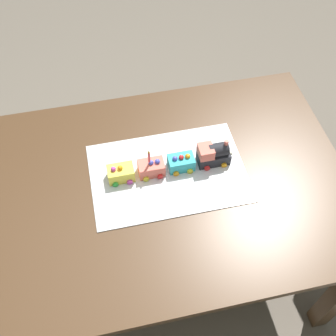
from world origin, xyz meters
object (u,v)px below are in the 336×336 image
dining_table (168,198)px  birthday_candle (149,156)px  cake_locomotive (214,154)px  cake_car_hopper_turquoise (181,162)px  cake_car_gondola_coral (151,168)px  cake_car_flatbed_lemon (121,173)px

dining_table → birthday_candle: bearing=-47.0°
dining_table → cake_locomotive: bearing=-162.0°
cake_locomotive → dining_table: bearing=18.0°
dining_table → cake_car_hopper_turquoise: bearing=-136.0°
cake_car_hopper_turquoise → cake_car_gondola_coral: same height
cake_locomotive → cake_car_hopper_turquoise: size_ratio=1.40×
cake_car_hopper_turquoise → birthday_candle: (0.12, 0.00, 0.07)m
dining_table → cake_car_flatbed_lemon: (0.17, -0.06, 0.14)m
cake_car_hopper_turquoise → cake_locomotive: bearing=180.0°
dining_table → cake_car_gondola_coral: size_ratio=14.00×
cake_locomotive → cake_car_flatbed_lemon: size_ratio=1.40×
cake_car_flatbed_lemon → cake_car_gondola_coral: bearing=180.0°
cake_car_gondola_coral → dining_table: bearing=129.6°
cake_car_hopper_turquoise → cake_car_gondola_coral: bearing=0.0°
cake_car_gondola_coral → birthday_candle: 0.07m
dining_table → cake_car_flatbed_lemon: bearing=-20.2°
cake_car_gondola_coral → birthday_candle: birthday_candle is taller
cake_car_hopper_turquoise → cake_car_flatbed_lemon: size_ratio=1.00×
cake_car_hopper_turquoise → cake_car_flatbed_lemon: bearing=0.0°
cake_locomotive → cake_car_gondola_coral: bearing=-0.0°
cake_car_hopper_turquoise → birthday_candle: 0.14m
cake_locomotive → birthday_candle: bearing=0.0°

